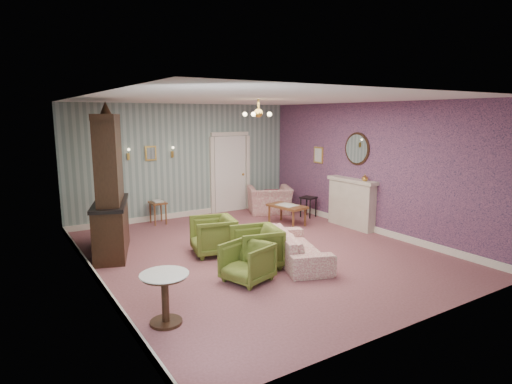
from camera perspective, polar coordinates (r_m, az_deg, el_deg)
floor at (r=8.33m, az=0.31°, el=-8.02°), size 7.00×7.00×0.00m
ceiling at (r=7.91m, az=0.33°, el=12.35°), size 7.00×7.00×0.00m
wall_back at (r=11.08m, az=-9.52°, el=4.09°), size 6.00×0.00×6.00m
wall_front at (r=5.43m, az=20.69°, el=-2.74°), size 6.00×0.00×6.00m
wall_left at (r=6.87m, az=-21.24°, el=-0.16°), size 0.00×7.00×7.00m
wall_right at (r=9.92m, az=15.09°, el=3.18°), size 0.00×7.00×7.00m
wall_right_floral at (r=9.91m, az=15.03°, el=3.17°), size 0.00×7.00×7.00m
door at (r=11.65m, az=-3.48°, el=2.67°), size 1.12×0.12×2.16m
olive_chair_a at (r=6.81m, az=-1.20°, el=-9.14°), size 0.82×0.84×0.70m
olive_chair_b at (r=7.42m, az=0.05°, el=-7.13°), size 0.86×0.90×0.79m
olive_chair_c at (r=8.14m, az=-5.79°, el=-5.59°), size 0.88×0.92×0.79m
sofa_chintz at (r=7.75m, az=5.59°, el=-6.62°), size 1.16×1.96×0.74m
wingback_chair at (r=11.43m, az=1.83°, el=-0.49°), size 1.30×1.10×0.97m
dresser at (r=8.36m, az=-19.15°, el=1.34°), size 1.09×1.77×2.79m
fireplace at (r=10.23m, az=12.69°, el=-1.45°), size 0.30×1.40×1.16m
mantel_vase at (r=9.83m, az=14.40°, el=1.88°), size 0.15×0.15×0.15m
oval_mirror at (r=10.13m, az=13.38°, el=5.67°), size 0.04×0.76×0.84m
framed_print at (r=11.14m, az=8.39°, el=4.93°), size 0.04×0.34×0.42m
coffee_table at (r=10.31m, az=4.18°, el=-3.06°), size 0.68×1.02×0.48m
side_table_black at (r=11.12m, az=7.03°, el=-2.01°), size 0.45×0.45×0.53m
pedestal_table at (r=5.63m, az=-12.08°, el=-13.81°), size 0.75×0.75×0.67m
nesting_table at (r=10.63m, az=-13.01°, el=-2.61°), size 0.36×0.46×0.59m
gilt_mirror_back at (r=10.70m, az=-13.93°, el=5.07°), size 0.28×0.06×0.36m
sconce_left at (r=10.52m, az=-16.74°, el=4.85°), size 0.16×0.12×0.30m
sconce_right at (r=10.87m, az=-11.14°, el=5.25°), size 0.16×0.12×0.30m
chandelier at (r=7.91m, az=0.33°, el=10.40°), size 0.56×0.56×0.36m
burgundy_cushion at (r=11.28m, az=2.05°, el=-0.65°), size 0.41×0.28×0.39m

